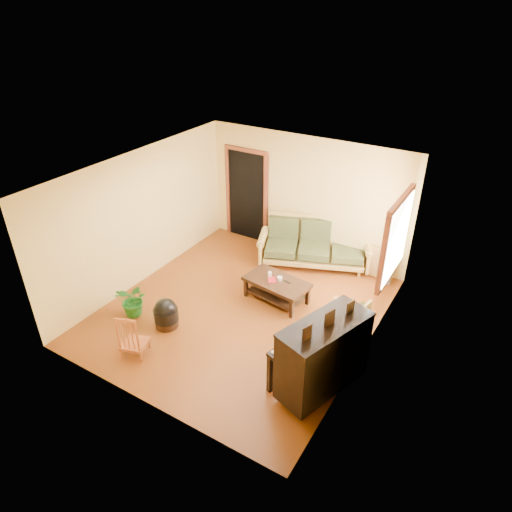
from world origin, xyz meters
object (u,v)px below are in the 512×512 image
Objects in this scene: coffee_table at (277,290)px; piano at (323,358)px; sofa at (315,244)px; armchair at (338,323)px; red_chair at (133,334)px; footstool at (166,316)px; ceramic_crock at (386,277)px; potted_plant at (134,300)px.

piano is (1.62, -1.61, 0.39)m from coffee_table.
sofa is 2.52m from armchair.
coffee_table is at bearing 45.45° from red_chair.
armchair is at bearing 119.17° from piano.
footstool is 0.53× the size of red_chair.
armchair is (1.43, -0.58, 0.22)m from coffee_table.
sofa is 2.81× the size of red_chair.
coffee_table reaches higher than ceramic_crock.
red_chair reaches higher than footstool.
red_chair is (-2.84, -0.83, -0.20)m from piano.
red_chair reaches higher than potted_plant.
coffee_table is (-0.05, -1.53, -0.27)m from sofa.
piano is (0.19, -1.04, 0.18)m from armchair.
armchair is 2.90m from footstool.
piano reaches higher than armchair.
ceramic_crock is at bearing 37.52° from red_chair.
red_chair is at bearing -116.34° from coffee_table.
ceramic_crock is (-0.05, 3.26, -0.49)m from piano.
piano is 3.25× the size of footstool.
ceramic_crock is at bearing 95.22° from armchair.
footstool is at bearing 4.68° from potted_plant.
sofa is 3.80m from potted_plant.
potted_plant is at bearing 116.33° from red_chair.
coffee_table is 2.58m from potted_plant.
sofa reaches higher than red_chair.
ceramic_crock is at bearing 43.67° from potted_plant.
potted_plant is (-1.98, -3.23, -0.17)m from sofa.
armchair is at bearing -21.94° from coffee_table.
red_chair is 3.32× the size of ceramic_crock.
sofa is at bearing 58.46° from potted_plant.
potted_plant is (-1.94, -1.71, 0.10)m from coffee_table.
armchair is 1.07m from piano.
ceramic_crock is (1.58, 1.64, -0.09)m from coffee_table.
potted_plant is at bearing -159.94° from piano.
sofa is 1.55m from coffee_table.
sofa is 5.35× the size of footstool.
red_chair is 1.04m from potted_plant.
piano is at bearing -1.89° from red_chair.
ceramic_crock is 4.86m from potted_plant.
red_chair is 1.28× the size of potted_plant.
footstool reaches higher than ceramic_crock.
sofa reaches higher than coffee_table.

